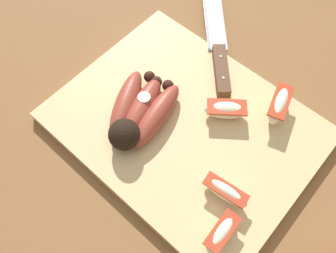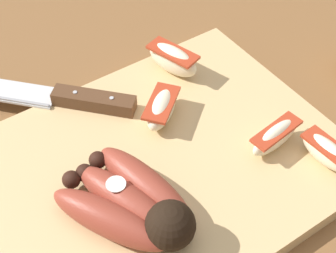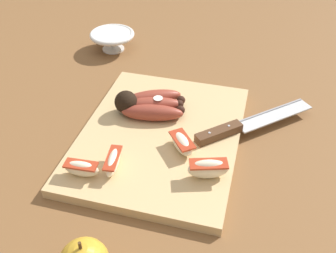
{
  "view_description": "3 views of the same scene",
  "coord_description": "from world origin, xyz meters",
  "px_view_note": "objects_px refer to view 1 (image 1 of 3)",
  "views": [
    {
      "loc": [
        -0.14,
        0.24,
        0.5
      ],
      "look_at": [
        0.02,
        0.05,
        0.04
      ],
      "focal_mm": 37.04,
      "sensor_mm": 36.0,
      "label": 1
    },
    {
      "loc": [
        0.21,
        0.32,
        0.46
      ],
      "look_at": [
        -0.01,
        0.01,
        0.05
      ],
      "focal_mm": 55.32,
      "sensor_mm": 36.0,
      "label": 2
    },
    {
      "loc": [
        -0.56,
        -0.15,
        0.52
      ],
      "look_at": [
        -0.0,
        -0.0,
        0.05
      ],
      "focal_mm": 41.63,
      "sensor_mm": 36.0,
      "label": 3
    }
  ],
  "objects_px": {
    "apple_wedge_near": "(279,105)",
    "apple_wedge_far": "(226,110)",
    "apple_wedge_middle": "(225,192)",
    "apple_wedge_extra": "(222,232)",
    "banana_bunch": "(139,113)",
    "chefs_knife": "(218,49)"
  },
  "relations": [
    {
      "from": "apple_wedge_far",
      "to": "apple_wedge_extra",
      "type": "bearing_deg",
      "value": 125.29
    },
    {
      "from": "banana_bunch",
      "to": "apple_wedge_extra",
      "type": "xyz_separation_m",
      "value": [
        -0.21,
        0.06,
        -0.0
      ]
    },
    {
      "from": "chefs_knife",
      "to": "apple_wedge_near",
      "type": "distance_m",
      "value": 0.15
    },
    {
      "from": "apple_wedge_near",
      "to": "apple_wedge_extra",
      "type": "xyz_separation_m",
      "value": [
        -0.05,
        0.21,
        -0.0
      ]
    },
    {
      "from": "apple_wedge_near",
      "to": "apple_wedge_far",
      "type": "height_order",
      "value": "apple_wedge_near"
    },
    {
      "from": "chefs_knife",
      "to": "apple_wedge_near",
      "type": "relative_size",
      "value": 2.96
    },
    {
      "from": "apple_wedge_middle",
      "to": "apple_wedge_extra",
      "type": "bearing_deg",
      "value": 122.69
    },
    {
      "from": "apple_wedge_near",
      "to": "apple_wedge_middle",
      "type": "xyz_separation_m",
      "value": [
        -0.02,
        0.17,
        -0.0
      ]
    },
    {
      "from": "banana_bunch",
      "to": "apple_wedge_middle",
      "type": "bearing_deg",
      "value": 176.6
    },
    {
      "from": "apple_wedge_near",
      "to": "apple_wedge_middle",
      "type": "distance_m",
      "value": 0.17
    },
    {
      "from": "banana_bunch",
      "to": "apple_wedge_extra",
      "type": "height_order",
      "value": "banana_bunch"
    },
    {
      "from": "apple_wedge_near",
      "to": "apple_wedge_extra",
      "type": "bearing_deg",
      "value": 103.6
    },
    {
      "from": "apple_wedge_middle",
      "to": "apple_wedge_extra",
      "type": "xyz_separation_m",
      "value": [
        -0.03,
        0.05,
        -0.0
      ]
    },
    {
      "from": "apple_wedge_near",
      "to": "apple_wedge_extra",
      "type": "relative_size",
      "value": 1.18
    },
    {
      "from": "apple_wedge_middle",
      "to": "apple_wedge_far",
      "type": "bearing_deg",
      "value": -53.62
    },
    {
      "from": "chefs_knife",
      "to": "apple_wedge_near",
      "type": "height_order",
      "value": "apple_wedge_near"
    },
    {
      "from": "apple_wedge_middle",
      "to": "apple_wedge_near",
      "type": "bearing_deg",
      "value": -82.64
    },
    {
      "from": "chefs_knife",
      "to": "apple_wedge_far",
      "type": "relative_size",
      "value": 3.22
    },
    {
      "from": "chefs_knife",
      "to": "apple_wedge_middle",
      "type": "relative_size",
      "value": 3.12
    },
    {
      "from": "apple_wedge_extra",
      "to": "apple_wedge_far",
      "type": "bearing_deg",
      "value": -54.71
    },
    {
      "from": "banana_bunch",
      "to": "apple_wedge_extra",
      "type": "bearing_deg",
      "value": 164.45
    },
    {
      "from": "banana_bunch",
      "to": "chefs_knife",
      "type": "height_order",
      "value": "banana_bunch"
    }
  ]
}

